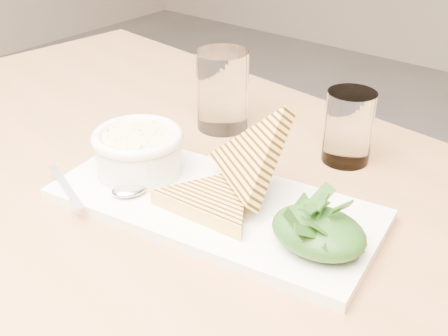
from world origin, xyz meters
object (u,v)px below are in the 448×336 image
Objects in this scene: table_top at (137,213)px; glass_far at (348,127)px; platter at (214,205)px; soup_bowl at (139,156)px; glass_near at (222,90)px.

table_top is 12.54× the size of glass_far.
platter is (0.09, 0.04, 0.03)m from table_top.
soup_bowl is (-0.12, -0.01, 0.03)m from platter.
soup_bowl reaches higher than table_top.
glass_near is (-0.02, 0.20, 0.02)m from soup_bowl.
glass_far is (0.18, 0.22, 0.01)m from soup_bowl.
table_top is 0.31m from glass_far.
table_top is 0.10m from platter.
platter is at bearing -53.67° from glass_near.
glass_near is 0.20m from glass_far.
soup_bowl is at bearing -84.15° from glass_near.
soup_bowl is at bearing -129.57° from glass_far.
glass_near is at bearing 95.85° from soup_bowl.
table_top is 0.07m from soup_bowl.
glass_far is at bearing 50.43° from soup_bowl.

